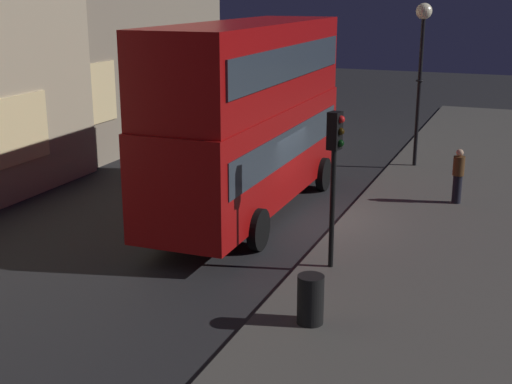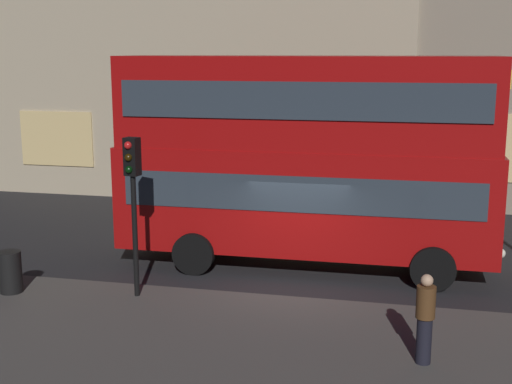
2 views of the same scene
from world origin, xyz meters
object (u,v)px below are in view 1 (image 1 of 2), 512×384
object	(u,v)px
double_decker_bus	(249,111)
traffic_light_near_kerb	(335,157)
traffic_light_far_side	(266,73)
litter_bin	(310,299)
street_lamp	(422,43)
pedestrian	(458,175)

from	to	relation	value
double_decker_bus	traffic_light_near_kerb	bearing A→B (deg)	-134.78
traffic_light_far_side	double_decker_bus	bearing A→B (deg)	20.76
double_decker_bus	traffic_light_far_side	world-z (taller)	double_decker_bus
traffic_light_far_side	litter_bin	world-z (taller)	traffic_light_far_side
street_lamp	litter_bin	size ratio (longest dim) A/B	5.94
litter_bin	double_decker_bus	bearing A→B (deg)	31.45
traffic_light_near_kerb	litter_bin	size ratio (longest dim) A/B	3.74
street_lamp	litter_bin	distance (m)	14.27
street_lamp	pedestrian	xyz separation A→B (m)	(-4.36, -1.99, -3.60)
pedestrian	traffic_light_far_side	bearing A→B (deg)	29.26
double_decker_bus	litter_bin	world-z (taller)	double_decker_bus
traffic_light_far_side	litter_bin	distance (m)	17.62
traffic_light_far_side	street_lamp	distance (m)	7.33
double_decker_bus	traffic_light_far_side	size ratio (longest dim) A/B	2.38
traffic_light_far_side	litter_bin	xyz separation A→B (m)	(-15.97, -7.06, -2.37)
traffic_light_near_kerb	street_lamp	xyz separation A→B (m)	(10.75, -0.14, 1.82)
traffic_light_far_side	pedestrian	bearing A→B (deg)	55.36
traffic_light_far_side	street_lamp	world-z (taller)	street_lamp
traffic_light_near_kerb	litter_bin	distance (m)	3.68
traffic_light_near_kerb	pedestrian	xyz separation A→B (m)	(6.39, -2.13, -1.78)
traffic_light_far_side	street_lamp	size ratio (longest dim) A/B	0.71
double_decker_bus	street_lamp	xyz separation A→B (m)	(7.40, -3.58, 1.50)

